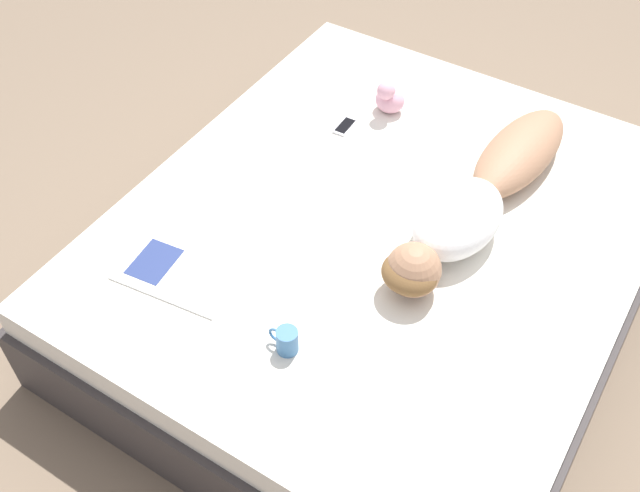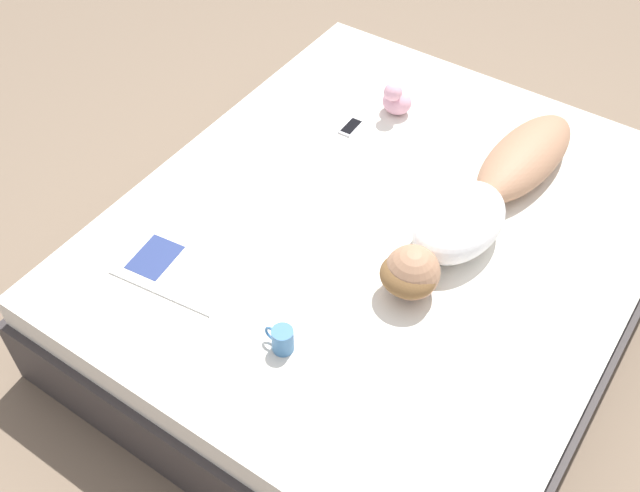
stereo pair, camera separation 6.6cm
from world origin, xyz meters
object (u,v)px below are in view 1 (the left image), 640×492
object	(u,v)px
coffee_mug	(287,340)
cell_phone	(345,126)
open_magazine	(179,272)
person	(477,199)

from	to	relation	value
coffee_mug	cell_phone	bearing A→B (deg)	-68.52
open_magazine	cell_phone	distance (m)	1.06
open_magazine	coffee_mug	world-z (taller)	coffee_mug
person	coffee_mug	bearing A→B (deg)	78.52
person	open_magazine	world-z (taller)	person
coffee_mug	cell_phone	distance (m)	1.21
person	cell_phone	distance (m)	0.75
person	coffee_mug	size ratio (longest dim) A/B	11.34
person	coffee_mug	world-z (taller)	person
person	coffee_mug	distance (m)	0.95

